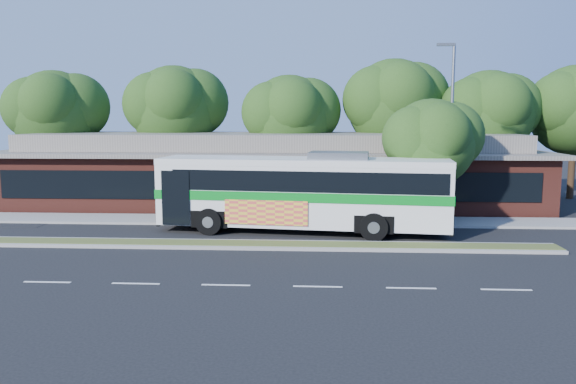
# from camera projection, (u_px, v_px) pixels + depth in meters

# --- Properties ---
(ground) EXTENTS (120.00, 120.00, 0.00)m
(ground) POSITION_uv_depth(u_px,v_px,m) (246.00, 250.00, 23.28)
(ground) COLOR black
(ground) RESTS_ON ground
(median_strip) EXTENTS (26.00, 1.10, 0.15)m
(median_strip) POSITION_uv_depth(u_px,v_px,m) (248.00, 245.00, 23.87)
(median_strip) COLOR #495B26
(median_strip) RESTS_ON ground
(sidewalk) EXTENTS (44.00, 2.60, 0.12)m
(sidewalk) POSITION_uv_depth(u_px,v_px,m) (262.00, 220.00, 29.61)
(sidewalk) COLOR gray
(sidewalk) RESTS_ON ground
(plaza_building) EXTENTS (33.20, 11.20, 4.45)m
(plaza_building) POSITION_uv_depth(u_px,v_px,m) (272.00, 170.00, 35.86)
(plaza_building) COLOR maroon
(plaza_building) RESTS_ON ground
(lamp_post) EXTENTS (0.93, 0.18, 9.07)m
(lamp_post) POSITION_uv_depth(u_px,v_px,m) (450.00, 128.00, 28.05)
(lamp_post) COLOR slate
(lamp_post) RESTS_ON ground
(tree_bg_a) EXTENTS (6.47, 5.80, 8.63)m
(tree_bg_a) POSITION_uv_depth(u_px,v_px,m) (62.00, 111.00, 38.30)
(tree_bg_a) COLOR black
(tree_bg_a) RESTS_ON ground
(tree_bg_b) EXTENTS (6.69, 6.00, 9.00)m
(tree_bg_b) POSITION_uv_depth(u_px,v_px,m) (181.00, 107.00, 38.82)
(tree_bg_b) COLOR black
(tree_bg_b) RESTS_ON ground
(tree_bg_c) EXTENTS (6.24, 5.60, 8.26)m
(tree_bg_c) POSITION_uv_depth(u_px,v_px,m) (295.00, 115.00, 37.45)
(tree_bg_c) COLOR black
(tree_bg_c) RESTS_ON ground
(tree_bg_d) EXTENTS (6.91, 6.20, 9.37)m
(tree_bg_d) POSITION_uv_depth(u_px,v_px,m) (400.00, 103.00, 37.95)
(tree_bg_d) COLOR black
(tree_bg_d) RESTS_ON ground
(tree_bg_e) EXTENTS (6.47, 5.80, 8.50)m
(tree_bg_e) POSITION_uv_depth(u_px,v_px,m) (494.00, 113.00, 36.71)
(tree_bg_e) COLOR black
(tree_bg_e) RESTS_ON ground
(transit_bus) EXTENTS (13.95, 4.53, 3.85)m
(transit_bus) POSITION_uv_depth(u_px,v_px,m) (304.00, 188.00, 26.63)
(transit_bus) COLOR silver
(transit_bus) RESTS_ON ground
(sidewalk_tree) EXTENTS (4.98, 4.46, 6.39)m
(sidewalk_tree) POSITION_uv_depth(u_px,v_px,m) (437.00, 141.00, 28.38)
(sidewalk_tree) COLOR black
(sidewalk_tree) RESTS_ON ground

